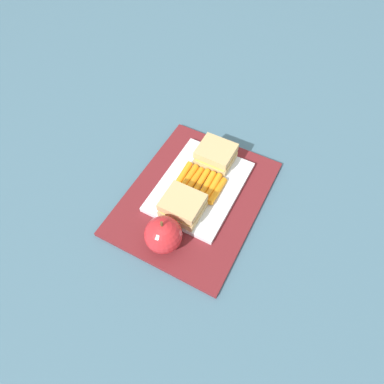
{
  "coord_description": "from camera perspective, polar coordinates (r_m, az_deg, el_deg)",
  "views": [
    {
      "loc": [
        0.38,
        0.19,
        0.64
      ],
      "look_at": [
        0.01,
        0.0,
        0.04
      ],
      "focal_mm": 32.04,
      "sensor_mm": 36.0,
      "label": 1
    }
  ],
  "objects": [
    {
      "name": "food_tray",
      "position": [
        0.77,
        1.32,
        0.94
      ],
      "size": [
        0.23,
        0.17,
        0.01
      ],
      "primitive_type": "cube",
      "color": "white",
      "rests_on": "lunchbag_mat"
    },
    {
      "name": "apple",
      "position": [
        0.67,
        -5.05,
        -6.99
      ],
      "size": [
        0.07,
        0.07,
        0.09
      ],
      "color": "red",
      "rests_on": "lunchbag_mat"
    },
    {
      "name": "lunchbag_mat",
      "position": [
        0.76,
        0.44,
        -0.89
      ],
      "size": [
        0.36,
        0.28,
        0.01
      ],
      "primitive_type": "cube",
      "color": "maroon",
      "rests_on": "ground_plane"
    },
    {
      "name": "ground_plane",
      "position": [
        0.77,
        0.44,
        -1.1
      ],
      "size": [
        2.4,
        2.4,
        0.0
      ],
      "primitive_type": "plane",
      "color": "#42667A"
    },
    {
      "name": "sandwich_half_left",
      "position": [
        0.79,
        3.98,
        6.2
      ],
      "size": [
        0.07,
        0.08,
        0.04
      ],
      "color": "tan",
      "rests_on": "food_tray"
    },
    {
      "name": "sandwich_half_right",
      "position": [
        0.7,
        -1.55,
        -2.3
      ],
      "size": [
        0.07,
        0.08,
        0.04
      ],
      "color": "tan",
      "rests_on": "food_tray"
    },
    {
      "name": "carrot_sticks_bundle",
      "position": [
        0.76,
        1.36,
        1.52
      ],
      "size": [
        0.08,
        0.1,
        0.02
      ],
      "color": "orange",
      "rests_on": "food_tray"
    }
  ]
}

